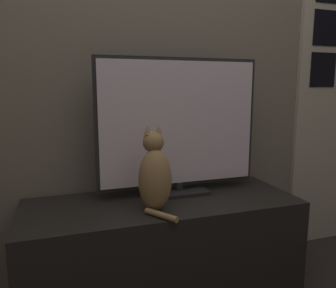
{
  "coord_description": "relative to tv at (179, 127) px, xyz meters",
  "views": [
    {
      "loc": [
        -0.48,
        -0.63,
        1.1
      ],
      "look_at": [
        0.03,
        0.91,
        0.82
      ],
      "focal_mm": 35.0,
      "sensor_mm": 36.0,
      "label": 1
    }
  ],
  "objects": [
    {
      "name": "wall_back",
      "position": [
        -0.12,
        0.21,
        0.41
      ],
      "size": [
        4.8,
        0.05,
        2.6
      ],
      "color": "#756B5B",
      "rests_on": "ground_plane"
    },
    {
      "name": "tv",
      "position": [
        0.0,
        0.0,
        0.0
      ],
      "size": [
        0.9,
        0.18,
        0.74
      ],
      "color": "black",
      "rests_on": "tv_stand"
    },
    {
      "name": "tv_stand",
      "position": [
        -0.12,
        -0.1,
        -0.63
      ],
      "size": [
        1.41,
        0.53,
        0.52
      ],
      "color": "black",
      "rests_on": "ground_plane"
    },
    {
      "name": "cat",
      "position": [
        -0.2,
        -0.2,
        -0.2
      ],
      "size": [
        0.16,
        0.27,
        0.41
      ],
      "rotation": [
        0.0,
        0.0,
        -0.02
      ],
      "color": "#997547",
      "rests_on": "tv_stand"
    }
  ]
}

